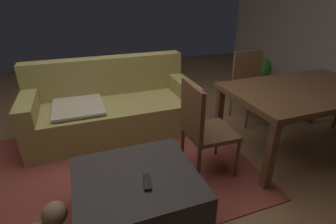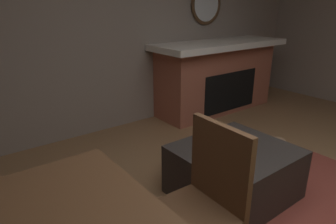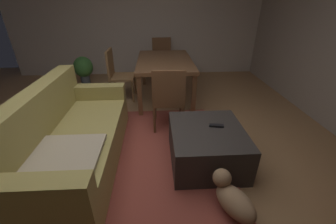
% 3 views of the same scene
% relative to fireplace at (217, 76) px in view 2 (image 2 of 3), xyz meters
% --- Properties ---
extents(wall_back_fireplace_side, '(7.33, 0.12, 2.57)m').
position_rel_fireplace_xyz_m(wall_back_fireplace_side, '(1.55, -0.38, 0.76)').
color(wall_back_fireplace_side, gray).
rests_on(wall_back_fireplace_side, ground).
extents(fireplace, '(2.11, 0.76, 1.04)m').
position_rel_fireplace_xyz_m(fireplace, '(0.00, 0.00, 0.00)').
color(fireplace, '#9E5642').
rests_on(fireplace, ground).
extents(round_wall_mirror, '(0.57, 0.05, 0.57)m').
position_rel_fireplace_xyz_m(round_wall_mirror, '(-0.00, -0.29, 1.01)').
color(round_wall_mirror, '#4C331E').
extents(ottoman_coffee_table, '(0.89, 0.81, 0.44)m').
position_rel_fireplace_xyz_m(ottoman_coffee_table, '(1.49, 1.65, -0.31)').
color(ottoman_coffee_table, '#2D2826').
rests_on(ottoman_coffee_table, ground).
extents(tv_remote, '(0.08, 0.17, 0.02)m').
position_rel_fireplace_xyz_m(tv_remote, '(1.54, 1.54, -0.08)').
color(tv_remote, black).
rests_on(tv_remote, ottoman_coffee_table).
extents(dining_chair_west, '(0.45, 0.45, 0.93)m').
position_rel_fireplace_xyz_m(dining_chair_west, '(2.22, 2.04, -0.00)').
color(dining_chair_west, brown).
rests_on(dining_chair_west, ground).
extents(small_dog, '(0.49, 0.38, 0.32)m').
position_rel_fireplace_xyz_m(small_dog, '(0.77, 1.57, -0.34)').
color(small_dog, '#8C6B4C').
rests_on(small_dog, ground).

